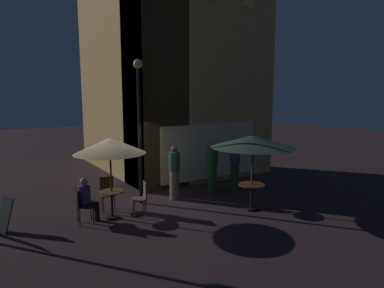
# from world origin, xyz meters

# --- Properties ---
(ground_plane) EXTENTS (60.00, 60.00, 0.00)m
(ground_plane) POSITION_xyz_m (0.00, 0.00, 0.00)
(ground_plane) COLOR #312427
(cafe_building) EXTENTS (6.21, 7.61, 9.66)m
(cafe_building) POSITION_xyz_m (2.96, 3.72, 4.82)
(cafe_building) COLOR tan
(cafe_building) RESTS_ON ground
(street_lamp_near_corner) EXTENTS (0.28, 0.28, 4.45)m
(street_lamp_near_corner) POSITION_xyz_m (0.51, 0.41, 2.88)
(street_lamp_near_corner) COLOR black
(street_lamp_near_corner) RESTS_ON ground
(cafe_table_0) EXTENTS (0.77, 0.77, 0.78)m
(cafe_table_0) POSITION_xyz_m (2.99, -1.97, 0.58)
(cafe_table_0) COLOR black
(cafe_table_0) RESTS_ON ground
(cafe_table_1) EXTENTS (0.65, 0.65, 0.77)m
(cafe_table_1) POSITION_xyz_m (-0.71, -0.36, 0.53)
(cafe_table_1) COLOR black
(cafe_table_1) RESTS_ON ground
(patio_umbrella_0) EXTENTS (2.45, 2.45, 2.23)m
(patio_umbrella_0) POSITION_xyz_m (2.99, -1.97, 2.04)
(patio_umbrella_0) COLOR black
(patio_umbrella_0) RESTS_ON ground
(patio_umbrella_1) EXTENTS (1.93, 1.93, 2.25)m
(patio_umbrella_1) POSITION_xyz_m (-0.71, -0.36, 2.02)
(patio_umbrella_1) COLOR black
(patio_umbrella_1) RESTS_ON ground
(cafe_chair_0) EXTENTS (0.48, 0.48, 0.92)m
(cafe_chair_0) POSITION_xyz_m (-1.51, -0.28, 0.57)
(cafe_chair_0) COLOR black
(cafe_chair_0) RESTS_ON ground
(cafe_chair_1) EXTENTS (0.47, 0.47, 0.95)m
(cafe_chair_1) POSITION_xyz_m (0.10, -0.59, 0.57)
(cafe_chair_1) COLOR brown
(cafe_chair_1) RESTS_ON ground
(cafe_chair_2) EXTENTS (0.47, 0.47, 0.99)m
(cafe_chair_2) POSITION_xyz_m (-0.57, 0.42, 0.59)
(cafe_chair_2) COLOR #5F3019
(cafe_chair_2) RESTS_ON ground
(patron_seated_0) EXTENTS (0.53, 0.35, 1.23)m
(patron_seated_0) POSITION_xyz_m (-1.36, -0.30, 0.70)
(patron_seated_0) COLOR black
(patron_seated_0) RESTS_ON ground
(patron_standing_1) EXTENTS (0.37, 0.37, 1.81)m
(patron_standing_1) POSITION_xyz_m (3.06, 0.07, 0.91)
(patron_standing_1) COLOR #2A4F2F
(patron_standing_1) RESTS_ON ground
(patron_standing_2) EXTENTS (0.36, 0.36, 1.77)m
(patron_standing_2) POSITION_xyz_m (1.61, 0.19, 0.89)
(patron_standing_2) COLOR #7D6757
(patron_standing_2) RESTS_ON ground
(patron_standing_3) EXTENTS (0.37, 0.37, 1.82)m
(patron_standing_3) POSITION_xyz_m (3.98, -0.05, 0.92)
(patron_standing_3) COLOR #314D28
(patron_standing_3) RESTS_ON ground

